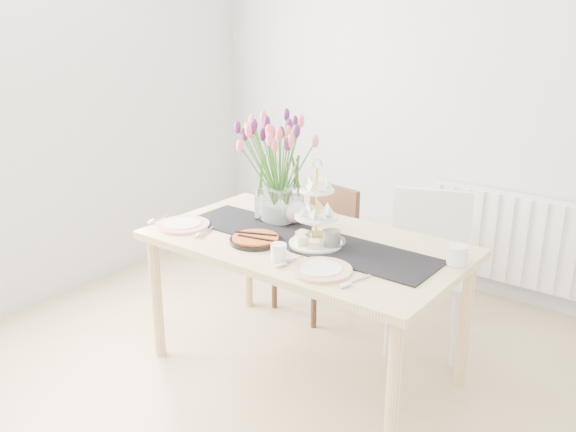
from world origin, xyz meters
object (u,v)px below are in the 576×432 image
Objects in this scene: tulip_vase at (279,151)px; plate_left at (183,225)px; chair_white at (428,258)px; chair_brown at (322,239)px; cake_stand at (316,224)px; teapot at (294,211)px; tart_tin at (255,240)px; cream_jug at (457,255)px; mug_white at (279,253)px; mug_grey at (332,240)px; dining_table at (305,254)px; radiator at (518,240)px; plate_right at (321,270)px.

plate_left is at bearing -132.62° from tulip_vase.
chair_brown is at bearing 158.28° from chair_white.
chair_brown is 0.93m from cake_stand.
teapot is 0.35m from tart_tin.
chair_white reaches higher than cream_jug.
chair_white reaches higher than mug_white.
tulip_vase reaches higher than chair_white.
teapot is at bearing 118.70° from mug_white.
tulip_vase reaches higher than cake_stand.
tulip_vase is 7.28× the size of mug_grey.
cake_stand reaches higher than mug_grey.
teapot is 2.46× the size of cream_jug.
radiator is at bearing 66.73° from dining_table.
chair_white is at bearing 42.24° from plate_left.
cake_stand is 1.40× the size of plate_right.
mug_grey is (-0.56, -0.19, 0.00)m from cream_jug.
mug_grey is 0.85m from plate_left.
cake_stand is (-0.28, -0.72, 0.34)m from chair_white.
cake_stand is (-0.55, -1.50, 0.41)m from radiator.
tart_tin reaches higher than plate_left.
chair_white reaches higher than chair_brown.
plate_left is at bearing -174.65° from mug_grey.
plate_right is at bearing -66.23° from teapot.
tart_tin is at bearing -134.92° from dining_table.
mug_grey is at bearing 23.86° from tart_tin.
teapot reaches higher than plate_right.
tart_tin is at bearing -153.17° from cream_jug.
tulip_vase is at bearing -162.94° from chair_white.
plate_right is (0.57, -0.43, -0.39)m from tulip_vase.
cake_stand is 4.24× the size of cream_jug.
dining_table is at bearing 45.08° from tart_tin.
cake_stand is at bearing 174.98° from mug_grey.
tart_tin is 0.28m from mug_white.
tulip_vase is 0.60m from mug_grey.
chair_brown is 0.87m from tulip_vase.
mug_grey is (0.53, -0.71, 0.34)m from chair_brown.
tart_tin is (-0.26, -0.15, -0.10)m from cake_stand.
cream_jug is (0.36, -0.52, 0.28)m from chair_white.
cake_stand is at bearing -58.65° from teapot.
chair_brown reaches higher than plate_left.
tulip_vase is at bearing 47.38° from plate_left.
chair_white is 0.84m from cake_stand.
plate_right is at bearing -129.53° from cream_jug.
chair_white is at bearing 19.01° from teapot.
mug_grey is at bearing 14.47° from plate_left.
tulip_vase is 1.81× the size of cake_stand.
chair_white is (0.73, 0.00, 0.06)m from chair_brown.
chair_white is 1.06m from tart_tin.
tart_tin is at bearing -150.40° from cake_stand.
mug_grey reaches higher than plate_left.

